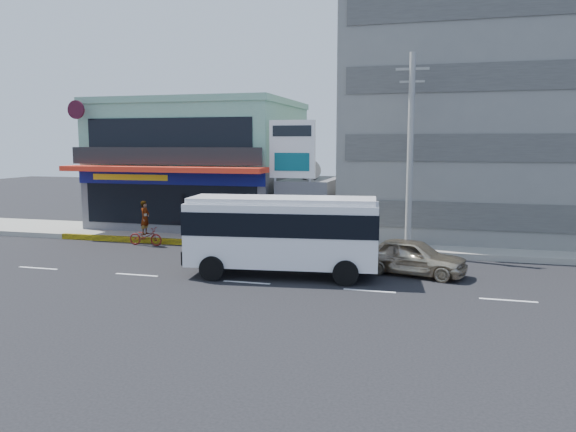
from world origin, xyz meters
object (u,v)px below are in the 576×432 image
(concrete_building, at_px, (486,120))
(utility_pole_near, at_px, (410,153))
(billboard, at_px, (292,156))
(motorcycle_rider, at_px, (145,231))
(sedan, at_px, (412,257))
(minibus, at_px, (282,229))
(shop_building, at_px, (203,168))
(satellite_dish, at_px, (308,178))

(concrete_building, bearing_deg, utility_pole_near, -117.76)
(billboard, xyz_separation_m, motorcycle_rider, (-7.68, -2.75, -4.11))
(sedan, bearing_deg, utility_pole_near, 19.49)
(utility_pole_near, distance_m, minibus, 8.28)
(shop_building, bearing_deg, utility_pole_near, -25.06)
(billboard, bearing_deg, motorcycle_rider, -160.29)
(billboard, bearing_deg, shop_building, 147.68)
(concrete_building, height_order, utility_pole_near, concrete_building)
(shop_building, height_order, minibus, shop_building)
(billboard, distance_m, utility_pole_near, 6.75)
(satellite_dish, bearing_deg, concrete_building, 21.80)
(concrete_building, xyz_separation_m, billboard, (-10.50, -5.80, -2.07))
(satellite_dish, xyz_separation_m, minibus, (1.10, -9.50, -1.56))
(utility_pole_near, height_order, motorcycle_rider, utility_pole_near)
(minibus, bearing_deg, shop_building, 126.19)
(concrete_building, distance_m, motorcycle_rider, 21.02)
(motorcycle_rider, bearing_deg, concrete_building, 25.19)
(utility_pole_near, distance_m, sedan, 6.07)
(satellite_dish, bearing_deg, utility_pole_near, -30.96)
(concrete_building, relative_size, billboard, 2.32)
(concrete_building, height_order, motorcycle_rider, concrete_building)
(billboard, bearing_deg, utility_pole_near, -15.48)
(sedan, bearing_deg, concrete_building, -3.16)
(satellite_dish, bearing_deg, motorcycle_rider, -150.91)
(shop_building, relative_size, minibus, 1.49)
(minibus, xyz_separation_m, sedan, (5.32, 1.70, -1.23))
(satellite_dish, height_order, minibus, satellite_dish)
(shop_building, bearing_deg, satellite_dish, -20.21)
(concrete_building, xyz_separation_m, satellite_dish, (-10.00, -4.00, -3.42))
(utility_pole_near, bearing_deg, concrete_building, 62.24)
(concrete_building, distance_m, minibus, 16.92)
(shop_building, height_order, sedan, shop_building)
(billboard, bearing_deg, minibus, -78.23)
(satellite_dish, relative_size, utility_pole_near, 0.15)
(shop_building, relative_size, utility_pole_near, 1.24)
(shop_building, bearing_deg, billboard, -32.32)
(concrete_building, distance_m, satellite_dish, 11.30)
(billboard, bearing_deg, concrete_building, 28.92)
(shop_building, distance_m, satellite_dish, 8.54)
(satellite_dish, xyz_separation_m, utility_pole_near, (6.00, -3.60, 1.57))
(minibus, bearing_deg, satellite_dish, 96.63)
(satellite_dish, relative_size, billboard, 0.22)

